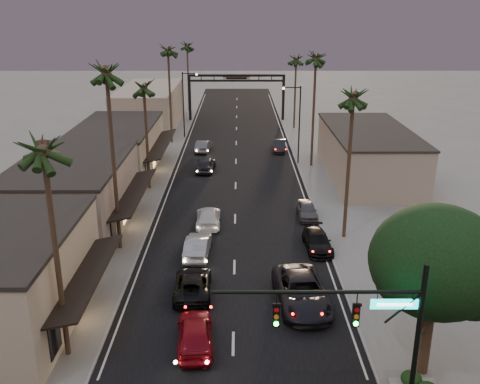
{
  "coord_description": "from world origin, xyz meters",
  "views": [
    {
      "loc": [
        0.29,
        -14.6,
        17.25
      ],
      "look_at": [
        0.42,
        27.84,
        2.5
      ],
      "focal_mm": 40.0,
      "sensor_mm": 36.0,
      "label": 1
    }
  ],
  "objects_px": {
    "streetlight_right": "(297,118)",
    "palm_rc": "(296,57)",
    "oncoming_pickup": "(193,284)",
    "oncoming_silver": "(198,246)",
    "palm_ra": "(354,92)",
    "corner_tree": "(438,266)",
    "palm_ld": "(168,47)",
    "arch": "(237,86)",
    "palm_far": "(187,43)",
    "streetlight_left": "(185,100)",
    "palm_la": "(42,142)",
    "traffic_signal": "(372,325)",
    "curbside_near": "(302,292)",
    "curbside_black": "(317,241)",
    "palm_rb": "(316,55)",
    "palm_lc": "(143,83)",
    "palm_lb": "(106,68)",
    "oncoming_red": "(195,333)"
  },
  "relations": [
    {
      "from": "corner_tree",
      "to": "palm_ld",
      "type": "bearing_deg",
      "value": 110.81
    },
    {
      "from": "palm_lc",
      "to": "oncoming_red",
      "type": "distance_m",
      "value": 28.65
    },
    {
      "from": "palm_lc",
      "to": "oncoming_pickup",
      "type": "height_order",
      "value": "palm_lc"
    },
    {
      "from": "streetlight_right",
      "to": "oncoming_silver",
      "type": "relative_size",
      "value": 1.93
    },
    {
      "from": "streetlight_left",
      "to": "palm_la",
      "type": "relative_size",
      "value": 0.68
    },
    {
      "from": "palm_lc",
      "to": "curbside_black",
      "type": "distance_m",
      "value": 22.66
    },
    {
      "from": "streetlight_right",
      "to": "palm_rb",
      "type": "xyz_separation_m",
      "value": [
        1.68,
        -1.0,
        7.09
      ]
    },
    {
      "from": "traffic_signal",
      "to": "curbside_near",
      "type": "relative_size",
      "value": 1.32
    },
    {
      "from": "curbside_near",
      "to": "palm_lb",
      "type": "bearing_deg",
      "value": 143.12
    },
    {
      "from": "traffic_signal",
      "to": "oncoming_silver",
      "type": "distance_m",
      "value": 19.3
    },
    {
      "from": "corner_tree",
      "to": "streetlight_right",
      "type": "bearing_deg",
      "value": 93.89
    },
    {
      "from": "palm_lc",
      "to": "traffic_signal",
      "type": "bearing_deg",
      "value": -65.94
    },
    {
      "from": "corner_tree",
      "to": "oncoming_red",
      "type": "bearing_deg",
      "value": 168.26
    },
    {
      "from": "curbside_near",
      "to": "curbside_black",
      "type": "height_order",
      "value": "curbside_near"
    },
    {
      "from": "corner_tree",
      "to": "palm_lc",
      "type": "distance_m",
      "value": 34.09
    },
    {
      "from": "palm_lb",
      "to": "palm_ra",
      "type": "height_order",
      "value": "palm_lb"
    },
    {
      "from": "arch",
      "to": "palm_ra",
      "type": "distance_m",
      "value": 47.17
    },
    {
      "from": "streetlight_right",
      "to": "palm_ld",
      "type": "distance_m",
      "value": 19.78
    },
    {
      "from": "streetlight_right",
      "to": "curbside_near",
      "type": "height_order",
      "value": "streetlight_right"
    },
    {
      "from": "curbside_black",
      "to": "oncoming_silver",
      "type": "bearing_deg",
      "value": -175.89
    },
    {
      "from": "traffic_signal",
      "to": "palm_rc",
      "type": "xyz_separation_m",
      "value": [
        2.91,
        60.0,
        5.39
      ]
    },
    {
      "from": "streetlight_right",
      "to": "palm_ra",
      "type": "distance_m",
      "value": 21.94
    },
    {
      "from": "corner_tree",
      "to": "palm_ra",
      "type": "relative_size",
      "value": 0.67
    },
    {
      "from": "corner_tree",
      "to": "palm_ra",
      "type": "distance_m",
      "value": 17.45
    },
    {
      "from": "oncoming_red",
      "to": "palm_rb",
      "type": "bearing_deg",
      "value": -111.87
    },
    {
      "from": "palm_ld",
      "to": "arch",
      "type": "bearing_deg",
      "value": 60.17
    },
    {
      "from": "streetlight_right",
      "to": "curbside_black",
      "type": "height_order",
      "value": "streetlight_right"
    },
    {
      "from": "corner_tree",
      "to": "palm_rb",
      "type": "relative_size",
      "value": 0.62
    },
    {
      "from": "arch",
      "to": "palm_far",
      "type": "relative_size",
      "value": 1.15
    },
    {
      "from": "streetlight_left",
      "to": "oncoming_silver",
      "type": "distance_m",
      "value": 37.68
    },
    {
      "from": "oncoming_pickup",
      "to": "curbside_near",
      "type": "distance_m",
      "value": 6.88
    },
    {
      "from": "traffic_signal",
      "to": "corner_tree",
      "type": "bearing_deg",
      "value": 42.31
    },
    {
      "from": "palm_lc",
      "to": "oncoming_silver",
      "type": "xyz_separation_m",
      "value": [
        5.91,
        -15.16,
        -9.7
      ]
    },
    {
      "from": "streetlight_left",
      "to": "palm_lc",
      "type": "distance_m",
      "value": 22.65
    },
    {
      "from": "traffic_signal",
      "to": "streetlight_left",
      "type": "distance_m",
      "value": 55.45
    },
    {
      "from": "palm_lb",
      "to": "palm_ra",
      "type": "bearing_deg",
      "value": 6.63
    },
    {
      "from": "palm_rb",
      "to": "curbside_black",
      "type": "relative_size",
      "value": 3.12
    },
    {
      "from": "streetlight_left",
      "to": "palm_la",
      "type": "bearing_deg",
      "value": -91.96
    },
    {
      "from": "palm_ld",
      "to": "palm_rc",
      "type": "relative_size",
      "value": 1.16
    },
    {
      "from": "oncoming_pickup",
      "to": "oncoming_silver",
      "type": "xyz_separation_m",
      "value": [
        -0.09,
        5.5,
        0.08
      ]
    },
    {
      "from": "traffic_signal",
      "to": "oncoming_red",
      "type": "relative_size",
      "value": 1.81
    },
    {
      "from": "palm_ra",
      "to": "streetlight_left",
      "type": "bearing_deg",
      "value": 114.54
    },
    {
      "from": "palm_far",
      "to": "oncoming_silver",
      "type": "relative_size",
      "value": 2.83
    },
    {
      "from": "streetlight_right",
      "to": "palm_rc",
      "type": "bearing_deg",
      "value": 84.95
    },
    {
      "from": "corner_tree",
      "to": "palm_rb",
      "type": "distance_m",
      "value": 37.12
    },
    {
      "from": "palm_lb",
      "to": "curbside_black",
      "type": "distance_m",
      "value": 19.52
    },
    {
      "from": "palm_ld",
      "to": "palm_rb",
      "type": "distance_m",
      "value": 20.42
    },
    {
      "from": "arch",
      "to": "palm_rc",
      "type": "distance_m",
      "value": 11.59
    },
    {
      "from": "arch",
      "to": "palm_far",
      "type": "xyz_separation_m",
      "value": [
        -8.3,
        8.0,
        5.91
      ]
    },
    {
      "from": "palm_la",
      "to": "palm_rb",
      "type": "distance_m",
      "value": 39.01
    }
  ]
}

